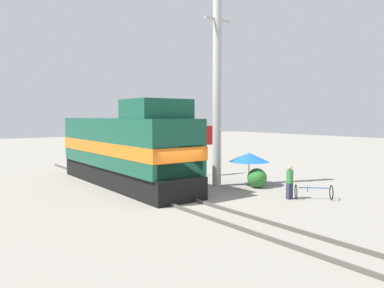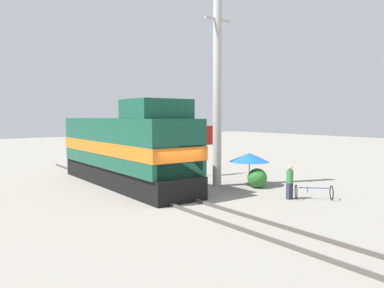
{
  "view_description": "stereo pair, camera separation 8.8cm",
  "coord_description": "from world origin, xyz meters",
  "px_view_note": "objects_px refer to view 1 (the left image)",
  "views": [
    {
      "loc": [
        -9.97,
        -14.59,
        4.11
      ],
      "look_at": [
        1.2,
        0.47,
        2.71
      ],
      "focal_mm": 35.0,
      "sensor_mm": 36.0,
      "label": 1
    },
    {
      "loc": [
        -9.89,
        -14.64,
        4.11
      ],
      "look_at": [
        1.2,
        0.47,
        2.71
      ],
      "focal_mm": 35.0,
      "sensor_mm": 36.0,
      "label": 2
    }
  ],
  "objects_px": {
    "person_bystander": "(290,181)",
    "locomotive": "(127,150)",
    "utility_pole": "(217,92)",
    "vendor_umbrella": "(249,157)",
    "billboard_sign": "(205,139)",
    "bicycle": "(313,192)"
  },
  "relations": [
    {
      "from": "person_bystander",
      "to": "locomotive",
      "type": "bearing_deg",
      "value": 120.98
    },
    {
      "from": "utility_pole",
      "to": "locomotive",
      "type": "bearing_deg",
      "value": 142.69
    },
    {
      "from": "utility_pole",
      "to": "vendor_umbrella",
      "type": "xyz_separation_m",
      "value": [
        1.64,
        -1.02,
        -3.84
      ]
    },
    {
      "from": "locomotive",
      "to": "utility_pole",
      "type": "relative_size",
      "value": 1.13
    },
    {
      "from": "utility_pole",
      "to": "person_bystander",
      "type": "xyz_separation_m",
      "value": [
        0.62,
        -4.85,
        -4.61
      ]
    },
    {
      "from": "billboard_sign",
      "to": "person_bystander",
      "type": "xyz_separation_m",
      "value": [
        -1.2,
        -8.28,
        -1.64
      ]
    },
    {
      "from": "billboard_sign",
      "to": "locomotive",
      "type": "bearing_deg",
      "value": -177.96
    },
    {
      "from": "person_bystander",
      "to": "vendor_umbrella",
      "type": "bearing_deg",
      "value": 75.02
    },
    {
      "from": "utility_pole",
      "to": "person_bystander",
      "type": "distance_m",
      "value": 6.72
    },
    {
      "from": "vendor_umbrella",
      "to": "bicycle",
      "type": "xyz_separation_m",
      "value": [
        -0.1,
        -4.57,
        -1.31
      ]
    },
    {
      "from": "vendor_umbrella",
      "to": "billboard_sign",
      "type": "bearing_deg",
      "value": 87.79
    },
    {
      "from": "vendor_umbrella",
      "to": "billboard_sign",
      "type": "height_order",
      "value": "billboard_sign"
    },
    {
      "from": "utility_pole",
      "to": "bicycle",
      "type": "bearing_deg",
      "value": -74.55
    },
    {
      "from": "vendor_umbrella",
      "to": "utility_pole",
      "type": "bearing_deg",
      "value": 148.19
    },
    {
      "from": "billboard_sign",
      "to": "bicycle",
      "type": "xyz_separation_m",
      "value": [
        -0.27,
        -9.02,
        -2.18
      ]
    },
    {
      "from": "locomotive",
      "to": "person_bystander",
      "type": "height_order",
      "value": "locomotive"
    },
    {
      "from": "locomotive",
      "to": "person_bystander",
      "type": "bearing_deg",
      "value": -59.02
    },
    {
      "from": "locomotive",
      "to": "person_bystander",
      "type": "relative_size",
      "value": 7.41
    },
    {
      "from": "utility_pole",
      "to": "bicycle",
      "type": "height_order",
      "value": "utility_pole"
    },
    {
      "from": "person_bystander",
      "to": "bicycle",
      "type": "height_order",
      "value": "person_bystander"
    },
    {
      "from": "utility_pole",
      "to": "person_bystander",
      "type": "height_order",
      "value": "utility_pole"
    },
    {
      "from": "locomotive",
      "to": "bicycle",
      "type": "distance_m",
      "value": 10.68
    }
  ]
}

